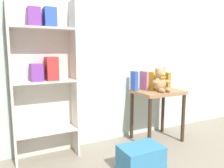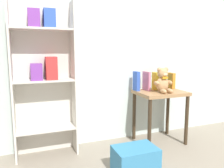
% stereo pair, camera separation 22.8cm
% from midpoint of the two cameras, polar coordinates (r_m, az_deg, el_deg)
% --- Properties ---
extents(wall_back, '(4.80, 0.06, 2.50)m').
position_cam_midpoint_polar(wall_back, '(2.58, 5.50, 13.25)').
color(wall_back, silver).
rests_on(wall_back, ground_plane).
extents(bookshelf_side, '(0.59, 0.23, 1.51)m').
position_cam_midpoint_polar(bookshelf_side, '(2.19, -14.57, 3.13)').
color(bookshelf_side, beige).
rests_on(bookshelf_side, ground_plane).
extents(display_table, '(0.53, 0.41, 0.59)m').
position_cam_midpoint_polar(display_table, '(2.55, 14.98, -4.28)').
color(display_table, '#9E754C').
rests_on(display_table, ground_plane).
extents(teddy_bear, '(0.21, 0.19, 0.27)m').
position_cam_midpoint_polar(teddy_bear, '(2.46, 15.76, 0.74)').
color(teddy_bear, tan).
rests_on(teddy_bear, display_table).
extents(book_standing_blue, '(0.04, 0.10, 0.22)m').
position_cam_midpoint_polar(book_standing_blue, '(2.50, 8.99, 0.73)').
color(book_standing_blue, '#2D51B7').
rests_on(book_standing_blue, display_table).
extents(book_standing_pink, '(0.03, 0.14, 0.21)m').
position_cam_midpoint_polar(book_standing_pink, '(2.54, 11.55, 0.75)').
color(book_standing_pink, '#D17093').
rests_on(book_standing_pink, display_table).
extents(book_standing_yellow, '(0.04, 0.11, 0.20)m').
position_cam_midpoint_polar(book_standing_yellow, '(2.60, 13.78, 0.73)').
color(book_standing_yellow, gold).
rests_on(book_standing_yellow, display_table).
extents(book_standing_teal, '(0.03, 0.14, 0.20)m').
position_cam_midpoint_polar(book_standing_teal, '(2.69, 15.57, 0.92)').
color(book_standing_teal, teal).
rests_on(book_standing_teal, display_table).
extents(book_standing_orange, '(0.04, 0.12, 0.19)m').
position_cam_midpoint_polar(book_standing_orange, '(2.77, 17.46, 0.86)').
color(book_standing_orange, orange).
rests_on(book_standing_orange, display_table).
extents(storage_bin, '(0.36, 0.25, 0.23)m').
position_cam_midpoint_polar(storage_bin, '(1.99, 9.56, -19.14)').
color(storage_bin, teal).
rests_on(storage_bin, ground_plane).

